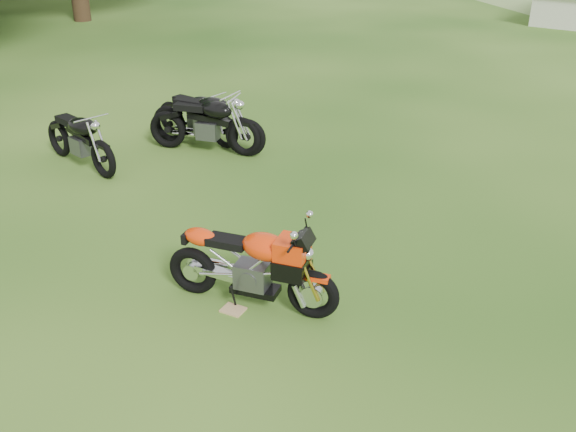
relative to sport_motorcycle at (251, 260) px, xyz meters
The scene contains 7 objects.
ground 0.53m from the sport_motorcycle, 52.94° to the left, with size 120.00×120.00×0.00m, color #143C0D.
sport_motorcycle is the anchor object (origin of this frame).
plywood_board 0.55m from the sport_motorcycle, 116.58° to the right, with size 0.22×0.18×0.02m, color tan.
vintage_moto_a 4.57m from the sport_motorcycle, 156.94° to the left, with size 1.77×0.41×0.93m, color black, non-canonical shape.
vintage_moto_b 4.97m from the sport_motorcycle, 133.50° to the left, with size 1.72×0.40×0.90m, color black, non-canonical shape.
vintage_moto_c 4.53m from the sport_motorcycle, 132.42° to the left, with size 1.94×0.45×1.02m, color black, non-canonical shape.
vintage_moto_d 4.39m from the sport_motorcycle, 132.32° to the left, with size 1.89×0.44×1.00m, color black, non-canonical shape.
Camera 1 is at (2.92, -4.54, 3.63)m, focal length 40.00 mm.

